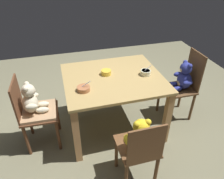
{
  "coord_description": "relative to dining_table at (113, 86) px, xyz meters",
  "views": [
    {
      "loc": [
        -0.6,
        -2.1,
        2.02
      ],
      "look_at": [
        0.0,
        0.05,
        0.54
      ],
      "focal_mm": 34.15,
      "sensor_mm": 36.0,
      "label": 1
    }
  ],
  "objects": [
    {
      "name": "ground_plane",
      "position": [
        0.0,
        0.0,
        -0.65
      ],
      "size": [
        5.2,
        5.2,
        0.04
      ],
      "color": "#757156"
    },
    {
      "name": "porridge_bowl_yellow_center",
      "position": [
        -0.06,
        0.08,
        0.15
      ],
      "size": [
        0.12,
        0.12,
        0.06
      ],
      "color": "yellow",
      "rests_on": "dining_table"
    },
    {
      "name": "teddy_chair_near_front",
      "position": [
        0.01,
        -0.87,
        -0.08
      ],
      "size": [
        0.37,
        0.38,
        0.85
      ],
      "rotation": [
        0.0,
        0.0,
        1.57
      ],
      "color": "brown",
      "rests_on": "ground_plane"
    },
    {
      "name": "dining_table",
      "position": [
        0.0,
        0.0,
        0.0
      ],
      "size": [
        1.16,
        1.01,
        0.76
      ],
      "color": "tan",
      "rests_on": "ground_plane"
    },
    {
      "name": "porridge_bowl_cream_near_right",
      "position": [
        0.39,
        -0.05,
        0.16
      ],
      "size": [
        0.13,
        0.12,
        0.12
      ],
      "color": "beige",
      "rests_on": "dining_table"
    },
    {
      "name": "teddy_chair_near_left",
      "position": [
        -0.94,
        -0.06,
        -0.08
      ],
      "size": [
        0.42,
        0.42,
        0.89
      ],
      "rotation": [
        0.0,
        0.0,
        -0.04
      ],
      "color": "brown",
      "rests_on": "ground_plane"
    },
    {
      "name": "porridge_bowl_terracotta_near_left",
      "position": [
        -0.38,
        -0.19,
        0.15
      ],
      "size": [
        0.15,
        0.14,
        0.12
      ],
      "color": "#B36E45",
      "rests_on": "dining_table"
    },
    {
      "name": "teddy_chair_near_right",
      "position": [
        0.95,
        -0.03,
        -0.06
      ],
      "size": [
        0.42,
        0.37,
        0.96
      ],
      "rotation": [
        0.0,
        0.0,
        3.13
      ],
      "color": "brown",
      "rests_on": "ground_plane"
    }
  ]
}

